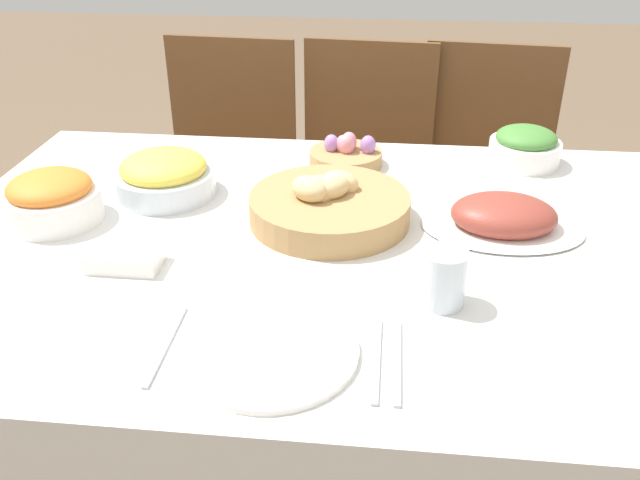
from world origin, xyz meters
TOP-DOWN VIEW (x-y plane):
  - dining_table at (0.00, 0.00)m, footprint 1.53×1.05m
  - chair_far_right at (0.42, 0.86)m, footprint 0.46×0.46m
  - chair_far_left at (-0.41, 0.86)m, footprint 0.45×0.45m
  - chair_far_center at (0.04, 0.86)m, footprint 0.45×0.45m
  - bread_basket at (0.00, 0.08)m, footprint 0.32×0.32m
  - egg_basket at (0.02, 0.37)m, footprint 0.17×0.17m
  - ham_platter at (0.35, 0.08)m, footprint 0.32×0.22m
  - carrot_bowl at (-0.54, 0.02)m, footprint 0.19×0.19m
  - pineapple_bowl at (-0.36, 0.16)m, footprint 0.22×0.22m
  - green_salad_bowl at (0.44, 0.42)m, footprint 0.17×0.17m
  - dinner_plate at (-0.04, -0.35)m, footprint 0.26×0.26m
  - fork at (-0.20, -0.35)m, footprint 0.01×0.19m
  - knife at (0.11, -0.35)m, footprint 0.01×0.19m
  - spoon at (0.14, -0.35)m, footprint 0.01×0.19m
  - drinking_cup at (0.21, -0.20)m, footprint 0.07×0.07m
  - butter_dish at (-0.34, -0.14)m, footprint 0.13×0.08m

SIDE VIEW (x-z plane):
  - dining_table at x=0.00m, z-range 0.00..0.75m
  - chair_far_right at x=0.42m, z-range 0.05..0.95m
  - chair_far_left at x=-0.41m, z-range 0.05..0.95m
  - chair_far_center at x=0.04m, z-range 0.05..0.95m
  - fork at x=-0.20m, z-range 0.75..0.75m
  - knife at x=0.11m, z-range 0.75..0.75m
  - spoon at x=0.14m, z-range 0.75..0.75m
  - dinner_plate at x=-0.04m, z-range 0.75..0.76m
  - butter_dish at x=-0.34m, z-range 0.75..0.78m
  - ham_platter at x=0.35m, z-range 0.73..0.81m
  - egg_basket at x=0.02m, z-range 0.74..0.81m
  - bread_basket at x=0.00m, z-range 0.73..0.83m
  - green_salad_bowl at x=0.44m, z-range 0.74..0.83m
  - pineapple_bowl at x=-0.36m, z-range 0.74..0.84m
  - carrot_bowl at x=-0.54m, z-range 0.74..0.84m
  - drinking_cup at x=0.21m, z-range 0.75..0.84m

